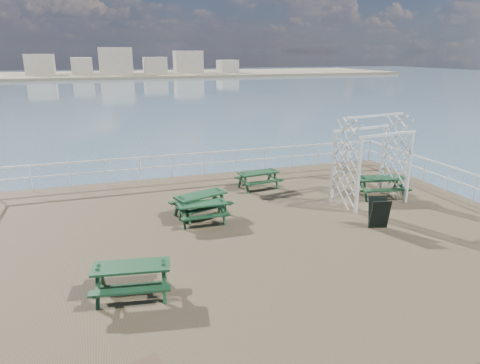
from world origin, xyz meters
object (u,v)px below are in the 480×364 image
at_px(picnic_table_b, 258,176).
at_px(picnic_table_c, 381,183).
at_px(picnic_table_e, 201,200).
at_px(picnic_table_a, 202,208).
at_px(picnic_table_d, 132,273).
at_px(trellis_arbor, 372,164).
at_px(person, 346,162).

distance_m(picnic_table_b, picnic_table_c, 4.91).
bearing_deg(picnic_table_e, picnic_table_a, -118.28).
relative_size(picnic_table_d, trellis_arbor, 0.59).
relative_size(picnic_table_c, person, 1.28).
bearing_deg(trellis_arbor, picnic_table_e, 165.04).
bearing_deg(picnic_table_a, picnic_table_e, 80.46).
bearing_deg(picnic_table_e, trellis_arbor, -24.38).
bearing_deg(person, picnic_table_a, -177.83).
bearing_deg(picnic_table_c, picnic_table_d, -145.10).
bearing_deg(picnic_table_d, picnic_table_c, 32.41).
bearing_deg(picnic_table_d, picnic_table_b, 59.08).
distance_m(picnic_table_c, trellis_arbor, 1.28).
xyz_separation_m(picnic_table_a, picnic_table_c, (7.32, 0.42, 0.08)).
height_order(picnic_table_b, picnic_table_c, picnic_table_c).
xyz_separation_m(picnic_table_c, picnic_table_d, (-9.92, -4.27, -0.02)).
xyz_separation_m(picnic_table_d, person, (9.84, 6.73, 0.27)).
bearing_deg(picnic_table_e, picnic_table_d, -139.33).
distance_m(picnic_table_a, picnic_table_b, 4.28).
distance_m(trellis_arbor, person, 3.04).
distance_m(picnic_table_b, picnic_table_e, 3.76).
bearing_deg(picnic_table_c, trellis_arbor, -141.64).
bearing_deg(trellis_arbor, picnic_table_d, -166.03).
relative_size(picnic_table_b, picnic_table_e, 0.84).
distance_m(picnic_table_d, trellis_arbor, 9.93).
bearing_deg(person, picnic_table_b, 159.63).
bearing_deg(picnic_table_a, trellis_arbor, 0.37).
height_order(picnic_table_a, picnic_table_c, picnic_table_c).
xyz_separation_m(picnic_table_a, picnic_table_b, (3.12, 2.94, 0.02)).
height_order(picnic_table_e, trellis_arbor, trellis_arbor).
bearing_deg(picnic_table_e, picnic_table_b, 18.66).
distance_m(picnic_table_b, person, 4.14).
bearing_deg(picnic_table_d, picnic_table_a, 65.18).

